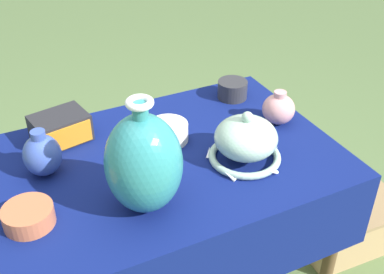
{
  "coord_description": "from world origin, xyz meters",
  "views": [
    {
      "loc": [
        -0.44,
        -1.11,
        1.6
      ],
      "look_at": [
        0.05,
        -0.11,
        0.86
      ],
      "focal_mm": 45.0,
      "sensor_mm": 36.0,
      "label": 1
    }
  ],
  "objects_px": {
    "pot_squat_ivory": "(168,132)",
    "jar_round_cobalt": "(42,155)",
    "vase_tall_bulbous": "(144,163)",
    "wooden_crate": "(347,220)",
    "pot_squat_charcoal": "(232,89)",
    "mosaic_tile_box": "(61,128)",
    "jar_round_rose": "(279,109)",
    "vase_dome_bell": "(246,141)",
    "pot_squat_terracotta": "(29,216)"
  },
  "relations": [
    {
      "from": "pot_squat_ivory",
      "to": "jar_round_cobalt",
      "type": "distance_m",
      "value": 0.39
    },
    {
      "from": "vase_tall_bulbous",
      "to": "wooden_crate",
      "type": "xyz_separation_m",
      "value": [
        0.98,
        0.18,
        -0.76
      ]
    },
    {
      "from": "pot_squat_charcoal",
      "to": "wooden_crate",
      "type": "bearing_deg",
      "value": -26.65
    },
    {
      "from": "jar_round_cobalt",
      "to": "pot_squat_charcoal",
      "type": "relative_size",
      "value": 1.33
    },
    {
      "from": "mosaic_tile_box",
      "to": "pot_squat_ivory",
      "type": "xyz_separation_m",
      "value": [
        0.31,
        -0.15,
        -0.01
      ]
    },
    {
      "from": "pot_squat_ivory",
      "to": "jar_round_rose",
      "type": "distance_m",
      "value": 0.38
    },
    {
      "from": "vase_dome_bell",
      "to": "pot_squat_terracotta",
      "type": "xyz_separation_m",
      "value": [
        -0.64,
        0.0,
        -0.04
      ]
    },
    {
      "from": "mosaic_tile_box",
      "to": "jar_round_cobalt",
      "type": "height_order",
      "value": "jar_round_cobalt"
    },
    {
      "from": "pot_squat_terracotta",
      "to": "vase_tall_bulbous",
      "type": "bearing_deg",
      "value": -12.7
    },
    {
      "from": "jar_round_rose",
      "to": "wooden_crate",
      "type": "height_order",
      "value": "jar_round_rose"
    },
    {
      "from": "jar_round_cobalt",
      "to": "mosaic_tile_box",
      "type": "bearing_deg",
      "value": 60.65
    },
    {
      "from": "pot_squat_terracotta",
      "to": "wooden_crate",
      "type": "height_order",
      "value": "pot_squat_terracotta"
    },
    {
      "from": "pot_squat_terracotta",
      "to": "pot_squat_ivory",
      "type": "bearing_deg",
      "value": 22.52
    },
    {
      "from": "jar_round_rose",
      "to": "jar_round_cobalt",
      "type": "bearing_deg",
      "value": 175.26
    },
    {
      "from": "pot_squat_ivory",
      "to": "wooden_crate",
      "type": "bearing_deg",
      "value": -6.08
    },
    {
      "from": "mosaic_tile_box",
      "to": "pot_squat_charcoal",
      "type": "distance_m",
      "value": 0.63
    },
    {
      "from": "pot_squat_charcoal",
      "to": "pot_squat_terracotta",
      "type": "relative_size",
      "value": 0.84
    },
    {
      "from": "jar_round_cobalt",
      "to": "wooden_crate",
      "type": "height_order",
      "value": "jar_round_cobalt"
    },
    {
      "from": "vase_tall_bulbous",
      "to": "jar_round_cobalt",
      "type": "bearing_deg",
      "value": 129.18
    },
    {
      "from": "pot_squat_charcoal",
      "to": "wooden_crate",
      "type": "xyz_separation_m",
      "value": [
        0.48,
        -0.24,
        -0.65
      ]
    },
    {
      "from": "vase_tall_bulbous",
      "to": "wooden_crate",
      "type": "height_order",
      "value": "vase_tall_bulbous"
    },
    {
      "from": "pot_squat_ivory",
      "to": "jar_round_rose",
      "type": "height_order",
      "value": "jar_round_rose"
    },
    {
      "from": "jar_round_cobalt",
      "to": "wooden_crate",
      "type": "relative_size",
      "value": 0.31
    },
    {
      "from": "jar_round_cobalt",
      "to": "pot_squat_terracotta",
      "type": "xyz_separation_m",
      "value": [
        -0.08,
        -0.2,
        -0.04
      ]
    },
    {
      "from": "vase_dome_bell",
      "to": "pot_squat_ivory",
      "type": "relative_size",
      "value": 1.8
    },
    {
      "from": "pot_squat_ivory",
      "to": "pot_squat_charcoal",
      "type": "bearing_deg",
      "value": 25.29
    },
    {
      "from": "vase_dome_bell",
      "to": "jar_round_cobalt",
      "type": "xyz_separation_m",
      "value": [
        -0.56,
        0.2,
        -0.0
      ]
    },
    {
      "from": "mosaic_tile_box",
      "to": "pot_squat_charcoal",
      "type": "height_order",
      "value": "mosaic_tile_box"
    },
    {
      "from": "mosaic_tile_box",
      "to": "jar_round_rose",
      "type": "bearing_deg",
      "value": -28.5
    },
    {
      "from": "vase_tall_bulbous",
      "to": "vase_dome_bell",
      "type": "bearing_deg",
      "value": 10.43
    },
    {
      "from": "jar_round_cobalt",
      "to": "pot_squat_terracotta",
      "type": "relative_size",
      "value": 1.11
    },
    {
      "from": "vase_tall_bulbous",
      "to": "jar_round_cobalt",
      "type": "relative_size",
      "value": 2.24
    },
    {
      "from": "vase_dome_bell",
      "to": "vase_tall_bulbous",
      "type": "bearing_deg",
      "value": -169.57
    },
    {
      "from": "vase_dome_bell",
      "to": "jar_round_rose",
      "type": "height_order",
      "value": "vase_dome_bell"
    },
    {
      "from": "pot_squat_ivory",
      "to": "jar_round_rose",
      "type": "relative_size",
      "value": 1.11
    },
    {
      "from": "vase_dome_bell",
      "to": "jar_round_rose",
      "type": "relative_size",
      "value": 1.99
    },
    {
      "from": "mosaic_tile_box",
      "to": "jar_round_rose",
      "type": "distance_m",
      "value": 0.72
    },
    {
      "from": "mosaic_tile_box",
      "to": "jar_round_cobalt",
      "type": "distance_m",
      "value": 0.18
    },
    {
      "from": "jar_round_cobalt",
      "to": "jar_round_rose",
      "type": "xyz_separation_m",
      "value": [
        0.77,
        -0.06,
        -0.01
      ]
    },
    {
      "from": "vase_tall_bulbous",
      "to": "jar_round_rose",
      "type": "height_order",
      "value": "vase_tall_bulbous"
    },
    {
      "from": "vase_dome_bell",
      "to": "pot_squat_ivory",
      "type": "height_order",
      "value": "vase_dome_bell"
    },
    {
      "from": "vase_dome_bell",
      "to": "pot_squat_charcoal",
      "type": "distance_m",
      "value": 0.39
    },
    {
      "from": "vase_dome_bell",
      "to": "jar_round_cobalt",
      "type": "height_order",
      "value": "vase_dome_bell"
    },
    {
      "from": "pot_squat_ivory",
      "to": "jar_round_cobalt",
      "type": "xyz_separation_m",
      "value": [
        -0.39,
        -0.0,
        0.04
      ]
    },
    {
      "from": "jar_round_rose",
      "to": "pot_squat_charcoal",
      "type": "distance_m",
      "value": 0.23
    },
    {
      "from": "pot_squat_charcoal",
      "to": "pot_squat_terracotta",
      "type": "xyz_separation_m",
      "value": [
        -0.8,
        -0.35,
        -0.01
      ]
    },
    {
      "from": "pot_squat_charcoal",
      "to": "jar_round_rose",
      "type": "bearing_deg",
      "value": -77.1
    },
    {
      "from": "vase_tall_bulbous",
      "to": "pot_squat_charcoal",
      "type": "xyz_separation_m",
      "value": [
        0.51,
        0.42,
        -0.11
      ]
    },
    {
      "from": "vase_tall_bulbous",
      "to": "pot_squat_charcoal",
      "type": "bearing_deg",
      "value": 39.49
    },
    {
      "from": "vase_dome_bell",
      "to": "wooden_crate",
      "type": "distance_m",
      "value": 0.94
    }
  ]
}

